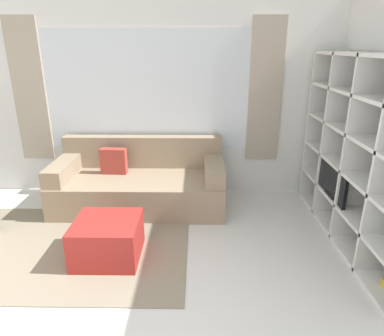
% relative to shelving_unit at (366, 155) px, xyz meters
% --- Properties ---
extents(wall_back, '(6.39, 0.11, 2.70)m').
position_rel_shelving_unit_xyz_m(wall_back, '(-2.42, 1.36, 0.38)').
color(wall_back, white).
rests_on(wall_back, ground_plane).
extents(area_rug, '(2.87, 1.78, 0.01)m').
position_rel_shelving_unit_xyz_m(area_rug, '(-3.27, -0.25, -0.97)').
color(area_rug, gray).
rests_on(area_rug, ground_plane).
extents(shelving_unit, '(0.42, 2.48, 1.97)m').
position_rel_shelving_unit_xyz_m(shelving_unit, '(0.00, 0.00, 0.00)').
color(shelving_unit, '#232328').
rests_on(shelving_unit, ground_plane).
extents(couch_main, '(2.18, 1.00, 0.86)m').
position_rel_shelving_unit_xyz_m(couch_main, '(-2.49, 0.83, -0.68)').
color(couch_main, gray).
rests_on(couch_main, ground_plane).
extents(ottoman, '(0.64, 0.61, 0.41)m').
position_rel_shelving_unit_xyz_m(ottoman, '(-2.62, -0.42, -0.77)').
color(ottoman, '#A82823').
rests_on(ottoman, ground_plane).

